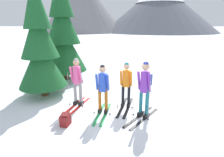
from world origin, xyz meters
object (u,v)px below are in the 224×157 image
at_px(pine_tree_mid, 63,32).
at_px(backpack_on_snow_front, 65,120).
at_px(skier_in_pink, 77,80).
at_px(skier_in_blue, 103,87).
at_px(skier_in_orange, 126,83).
at_px(pine_tree_near, 40,45).
at_px(skier_in_purple, 145,86).

relative_size(pine_tree_mid, backpack_on_snow_front, 14.54).
distance_m(skier_in_pink, skier_in_blue, 1.17).
xyz_separation_m(skier_in_blue, skier_in_orange, (0.80, 0.53, -0.02)).
height_order(skier_in_orange, pine_tree_near, pine_tree_near).
bearing_deg(skier_in_pink, pine_tree_near, 150.50).
bearing_deg(pine_tree_near, skier_in_pink, -29.50).
bearing_deg(skier_in_purple, backpack_on_snow_front, -166.06).
bearing_deg(skier_in_blue, skier_in_orange, 33.44).
height_order(skier_in_purple, pine_tree_mid, pine_tree_mid).
bearing_deg(pine_tree_near, skier_in_orange, -16.50).
bearing_deg(skier_in_pink, skier_in_purple, -20.08).
bearing_deg(pine_tree_near, pine_tree_mid, 83.14).
xyz_separation_m(skier_in_blue, pine_tree_mid, (-2.32, 3.91, 1.60)).
distance_m(skier_in_purple, pine_tree_near, 4.46).
bearing_deg(pine_tree_mid, skier_in_pink, -67.89).
height_order(skier_in_pink, pine_tree_near, pine_tree_near).
relative_size(skier_in_blue, backpack_on_snow_front, 4.47).
relative_size(skier_in_pink, skier_in_blue, 1.06).
bearing_deg(backpack_on_snow_front, skier_in_blue, 37.89).
xyz_separation_m(skier_in_pink, skier_in_purple, (2.34, -0.85, 0.07)).
bearing_deg(skier_in_pink, backpack_on_snow_front, -93.45).
bearing_deg(backpack_on_snow_front, skier_in_pink, 86.55).
xyz_separation_m(skier_in_pink, pine_tree_mid, (-1.33, 3.28, 1.53)).
bearing_deg(backpack_on_snow_front, skier_in_orange, 36.05).
xyz_separation_m(skier_in_orange, pine_tree_mid, (-3.12, 3.38, 1.62)).
xyz_separation_m(skier_in_blue, pine_tree_near, (-2.60, 1.54, 1.21)).
relative_size(pine_tree_near, backpack_on_snow_front, 12.30).
xyz_separation_m(skier_in_pink, pine_tree_near, (-1.62, 0.92, 1.14)).
height_order(skier_in_pink, pine_tree_mid, pine_tree_mid).
height_order(skier_in_pink, skier_in_orange, skier_in_pink).
bearing_deg(skier_in_pink, skier_in_blue, -32.25).
height_order(pine_tree_mid, backpack_on_snow_front, pine_tree_mid).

